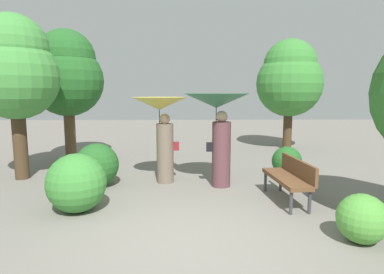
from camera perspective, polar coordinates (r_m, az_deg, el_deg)
ground_plane at (r=4.93m, az=0.86°, el=-17.71°), size 40.00×40.00×0.00m
person_left at (r=7.58m, az=-5.39°, el=3.04°), size 1.27×1.27×2.00m
person_right at (r=7.23m, az=4.54°, el=3.65°), size 1.44×1.44×2.09m
park_bench at (r=6.64m, az=16.77°, el=-6.53°), size 0.62×1.54×0.83m
tree_near_left at (r=8.90m, az=-28.62°, el=10.46°), size 2.02×2.02×3.94m
tree_mid_left at (r=10.63m, az=-21.03°, el=10.27°), size 2.15×2.15×3.97m
tree_mid_right at (r=12.53m, az=16.70°, el=9.84°), size 2.39×2.39×4.00m
bush_path_left at (r=5.33m, az=27.64°, el=-12.54°), size 0.71×0.71×0.71m
bush_path_right at (r=7.67m, az=-16.32°, el=-4.72°), size 0.98×0.98×0.98m
bush_behind_bench at (r=6.19m, az=-19.56°, el=-7.59°), size 1.05×1.05×1.05m
bush_far_side at (r=8.65m, az=16.24°, el=-4.08°), size 0.75×0.75×0.75m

